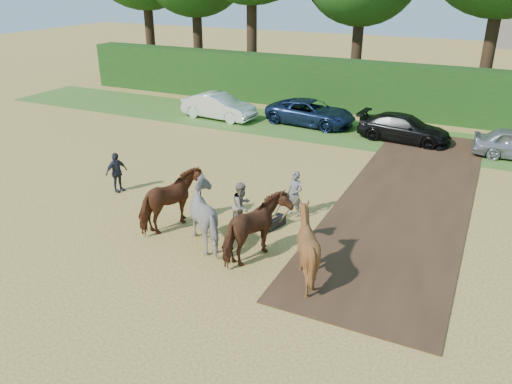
% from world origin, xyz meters
% --- Properties ---
extents(ground, '(120.00, 120.00, 0.00)m').
position_xyz_m(ground, '(0.00, 0.00, 0.00)').
color(ground, gold).
rests_on(ground, ground).
extents(earth_strip, '(4.50, 17.00, 0.05)m').
position_xyz_m(earth_strip, '(1.50, 7.00, 0.03)').
color(earth_strip, '#472D1C').
rests_on(earth_strip, ground).
extents(grass_verge, '(50.00, 5.00, 0.03)m').
position_xyz_m(grass_verge, '(0.00, 14.00, 0.01)').
color(grass_verge, '#38601E').
rests_on(grass_verge, ground).
extents(hedgerow, '(46.00, 1.60, 3.00)m').
position_xyz_m(hedgerow, '(0.00, 18.50, 1.50)').
color(hedgerow, '#14380F').
rests_on(hedgerow, ground).
extents(spectator_near, '(0.72, 0.87, 1.62)m').
position_xyz_m(spectator_near, '(-2.95, 1.96, 0.81)').
color(spectator_near, tan).
rests_on(spectator_near, ground).
extents(spectator_far, '(0.63, 0.98, 1.56)m').
position_xyz_m(spectator_far, '(-8.66, 2.60, 0.78)').
color(spectator_far, '#262833').
rests_on(spectator_far, ground).
extents(plough_team, '(6.70, 4.74, 1.94)m').
position_xyz_m(plough_team, '(-2.49, 0.64, 0.96)').
color(plough_team, maroon).
rests_on(plough_team, ground).
extents(parked_cars, '(30.83, 3.59, 1.48)m').
position_xyz_m(parked_cars, '(3.05, 13.93, 0.70)').
color(parked_cars, white).
rests_on(parked_cars, ground).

